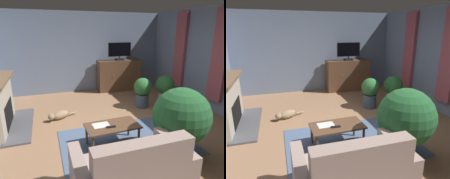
{
  "view_description": "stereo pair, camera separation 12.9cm",
  "coord_description": "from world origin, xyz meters",
  "views": [
    {
      "loc": [
        -1.42,
        -3.4,
        2.05
      ],
      "look_at": [
        -0.14,
        0.31,
        0.89
      ],
      "focal_mm": 31.97,
      "sensor_mm": 36.0,
      "label": 1
    },
    {
      "loc": [
        -1.29,
        -3.44,
        2.05
      ],
      "look_at": [
        -0.14,
        0.31,
        0.89
      ],
      "focal_mm": 31.97,
      "sensor_mm": 36.0,
      "label": 2
    }
  ],
  "objects": [
    {
      "name": "ground_plane",
      "position": [
        0.0,
        0.0,
        -0.02
      ],
      "size": [
        5.97,
        7.36,
        0.04
      ],
      "primitive_type": "cube",
      "color": "#936B4C"
    },
    {
      "name": "potted_plant_small_fern_corner",
      "position": [
        1.81,
        1.3,
        0.49
      ],
      "size": [
        0.53,
        0.53,
        0.83
      ],
      "color": "beige",
      "rests_on": "ground_plane"
    },
    {
      "name": "curtain_panel_near",
      "position": [
        2.62,
        0.33,
        1.47
      ],
      "size": [
        0.1,
        0.44,
        2.24
      ],
      "primitive_type": "cube",
      "color": "#A34C56"
    },
    {
      "name": "wall_back",
      "position": [
        0.0,
        3.43,
        1.33
      ],
      "size": [
        5.97,
        0.1,
        2.66
      ],
      "primitive_type": "cube",
      "color": "slate",
      "rests_on": "ground_plane"
    },
    {
      "name": "folded_newspaper",
      "position": [
        -0.54,
        -0.25,
        0.42
      ],
      "size": [
        0.3,
        0.23,
        0.01
      ],
      "primitive_type": "cube",
      "rotation": [
        0.0,
        0.0,
        0.02
      ],
      "color": "silver",
      "rests_on": "coffee_table"
    },
    {
      "name": "curtain_panel_far",
      "position": [
        2.62,
        1.83,
        1.47
      ],
      "size": [
        0.1,
        0.44,
        2.24
      ],
      "primitive_type": "cube",
      "color": "#A34C56"
    },
    {
      "name": "coffee_table",
      "position": [
        -0.34,
        -0.3,
        0.36
      ],
      "size": [
        0.98,
        0.56,
        0.41
      ],
      "color": "brown",
      "rests_on": "ground_plane"
    },
    {
      "name": "potted_plant_tall_palm_by_window",
      "position": [
        0.64,
        -0.92,
        0.69
      ],
      "size": [
        0.94,
        0.94,
        1.18
      ],
      "color": "beige",
      "rests_on": "ground_plane"
    },
    {
      "name": "potted_plant_leafy_by_curtain",
      "position": [
        1.08,
        1.27,
        0.47
      ],
      "size": [
        0.49,
        0.49,
        0.83
      ],
      "color": "#3D4C5B",
      "rests_on": "ground_plane"
    },
    {
      "name": "sofa_floral",
      "position": [
        -0.5,
        -1.49,
        0.32
      ],
      "size": [
        1.45,
        0.86,
        0.93
      ],
      "color": "#A3897F",
      "rests_on": "ground_plane"
    },
    {
      "name": "rug_central",
      "position": [
        -0.05,
        -0.29,
        0.01
      ],
      "size": [
        2.44,
        1.68,
        0.01
      ],
      "primitive_type": "cube",
      "color": "slate",
      "rests_on": "ground_plane"
    },
    {
      "name": "tv_remote",
      "position": [
        -0.39,
        -0.38,
        0.42
      ],
      "size": [
        0.17,
        0.06,
        0.02
      ],
      "primitive_type": "cube",
      "rotation": [
        0.0,
        0.0,
        6.22
      ],
      "color": "black",
      "rests_on": "coffee_table"
    },
    {
      "name": "television",
      "position": [
        1.08,
        3.03,
        1.39
      ],
      "size": [
        0.81,
        0.2,
        0.6
      ],
      "color": "black",
      "rests_on": "tv_cabinet"
    },
    {
      "name": "cat",
      "position": [
        -1.17,
        1.19,
        0.11
      ],
      "size": [
        0.7,
        0.38,
        0.22
      ],
      "color": "#937A5B",
      "rests_on": "ground_plane"
    },
    {
      "name": "tv_cabinet",
      "position": [
        1.08,
        3.08,
        0.51
      ],
      "size": [
        1.53,
        0.51,
        1.07
      ],
      "color": "#402A1C",
      "rests_on": "ground_plane"
    }
  ]
}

